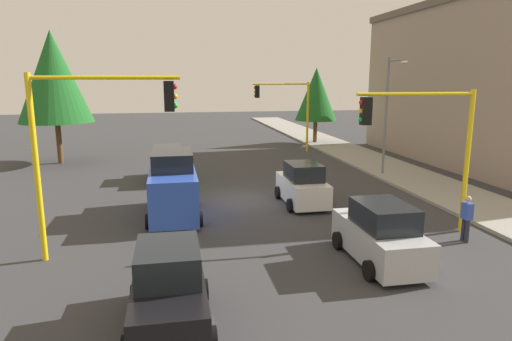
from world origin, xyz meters
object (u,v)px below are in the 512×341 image
street_lamp_curbside (390,104)px  car_silver (380,235)px  car_green (168,165)px  car_black (169,292)px  traffic_signal_near_right (93,130)px  traffic_signal_near_left (424,133)px  car_white (302,186)px  tree_roadside_far (316,94)px  traffic_signal_far_left (286,103)px  tree_opposite_side (53,77)px  pedestrian_crossing (467,217)px  delivery_van_blue (173,187)px

street_lamp_curbside → car_silver: 13.71m
car_silver → car_green: (-13.35, -6.65, -0.00)m
car_black → traffic_signal_near_right: bearing=-155.4°
traffic_signal_near_left → car_white: (-4.80, -3.07, -2.93)m
tree_roadside_far → car_silver: (26.16, -6.43, -3.54)m
traffic_signal_far_left → tree_opposite_side: size_ratio=0.62×
traffic_signal_far_left → tree_roadside_far: bearing=136.3°
tree_roadside_far → street_lamp_curbside: bearing=-1.2°
car_white → pedestrian_crossing: (5.85, 4.34, 0.01)m
tree_opposite_side → pedestrian_crossing: (19.05, 17.92, -5.00)m
tree_opposite_side → delivery_van_blue: 16.58m
car_black → car_silver: same height
traffic_signal_near_right → street_lamp_curbside: bearing=122.8°
car_silver → pedestrian_crossing: (-1.11, 3.85, 0.01)m
traffic_signal_far_left → tree_opposite_side: 16.91m
street_lamp_curbside → car_silver: street_lamp_curbside is taller
traffic_signal_near_left → tree_opposite_side: bearing=-137.2°
tree_roadside_far → pedestrian_crossing: tree_roadside_far is taller
traffic_signal_near_left → car_silver: bearing=-50.1°
delivery_van_blue → car_white: (-0.77, 5.93, -0.39)m
car_black → car_silver: 7.11m
car_black → street_lamp_curbside: bearing=138.6°
traffic_signal_near_left → street_lamp_curbside: 10.26m
traffic_signal_near_right → street_lamp_curbside: 17.76m
car_black → pedestrian_crossing: (-3.79, 10.45, 0.01)m
traffic_signal_far_left → car_green: traffic_signal_far_left is taller
traffic_signal_near_left → car_green: size_ratio=1.37×
car_silver → tree_roadside_far: bearing=166.2°
traffic_signal_near_left → car_silver: size_ratio=1.33×
tree_roadside_far → pedestrian_crossing: 25.43m
traffic_signal_far_left → tree_roadside_far: size_ratio=0.82×
delivery_van_blue → tree_roadside_far: bearing=147.2°
traffic_signal_far_left → delivery_van_blue: (15.96, -9.03, -2.65)m
traffic_signal_near_left → pedestrian_crossing: bearing=50.5°
traffic_signal_near_left → pedestrian_crossing: size_ratio=3.17×
car_green → pedestrian_crossing: (12.24, 10.50, 0.01)m
delivery_van_blue → car_white: size_ratio=1.28×
traffic_signal_near_right → car_white: traffic_signal_near_right is taller
tree_opposite_side → tree_roadside_far: bearing=106.3°
street_lamp_curbside → car_white: street_lamp_curbside is taller
tree_roadside_far → pedestrian_crossing: size_ratio=3.99×
traffic_signal_near_left → tree_roadside_far: size_ratio=0.80×
street_lamp_curbside → delivery_van_blue: 14.07m
traffic_signal_far_left → traffic_signal_near_right: bearing=-29.7°
car_white → car_green: 8.87m
delivery_van_blue → pedestrian_crossing: size_ratio=2.82×
traffic_signal_far_left → traffic_signal_near_left: bearing=-0.1°
tree_roadside_far → car_white: size_ratio=1.81×
delivery_van_blue → pedestrian_crossing: delivery_van_blue is taller
traffic_signal_near_left → pedestrian_crossing: (1.05, 1.27, -2.92)m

